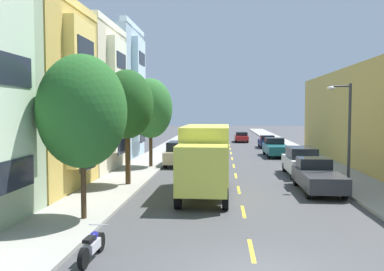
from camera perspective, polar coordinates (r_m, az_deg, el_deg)
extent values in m
plane|color=#424244|center=(41.03, 5.50, -2.73)|extent=(160.00, 160.00, 0.00)
cube|color=#99968E|center=(39.50, -4.80, -2.86)|extent=(3.20, 120.00, 0.14)
cube|color=#99968E|center=(39.84, 15.84, -2.93)|extent=(3.20, 120.00, 0.14)
cube|color=yellow|center=(13.55, 8.27, -15.51)|extent=(0.14, 2.20, 0.01)
cube|color=yellow|center=(18.34, 7.15, -10.44)|extent=(0.14, 2.20, 0.01)
cube|color=yellow|center=(23.22, 6.51, -7.49)|extent=(0.14, 2.20, 0.01)
cube|color=yellow|center=(28.14, 6.10, -5.56)|extent=(0.14, 2.20, 0.01)
cube|color=yellow|center=(33.09, 5.81, -4.21)|extent=(0.14, 2.20, 0.01)
cube|color=yellow|center=(38.05, 5.60, -3.21)|extent=(0.14, 2.20, 0.01)
cube|color=yellow|center=(43.02, 5.44, -2.44)|extent=(0.14, 2.20, 0.01)
cube|color=yellow|center=(47.99, 5.31, -1.83)|extent=(0.14, 2.20, 0.01)
cube|color=yellow|center=(52.97, 5.20, -1.33)|extent=(0.14, 2.20, 0.01)
cube|color=yellow|center=(57.95, 5.12, -0.92)|extent=(0.14, 2.20, 0.01)
cube|color=beige|center=(15.82, -24.54, 10.89)|extent=(0.55, 3.35, 9.43)
cube|color=#1E232D|center=(15.69, -23.20, -4.97)|extent=(0.04, 2.55, 1.10)
cube|color=#1E232D|center=(15.60, -23.52, 8.34)|extent=(0.04, 2.55, 1.10)
cube|color=#F9D572|center=(23.56, -16.57, 17.19)|extent=(0.60, 7.45, 0.44)
cube|color=#F9D572|center=(22.71, -15.12, 5.63)|extent=(0.55, 3.35, 7.67)
cube|color=#1E232D|center=(22.75, -14.27, -3.30)|extent=(0.04, 2.55, 1.10)
cube|color=#1E232D|center=(22.60, -14.38, 4.15)|extent=(0.04, 2.55, 1.10)
cube|color=#1E232D|center=(22.83, -14.50, 11.58)|extent=(0.04, 2.55, 1.10)
cube|color=beige|center=(32.25, -21.52, 4.48)|extent=(12.41, 7.45, 10.23)
cube|color=white|center=(30.75, -11.36, 14.73)|extent=(0.60, 7.45, 0.44)
cube|color=white|center=(30.04, -10.28, 5.54)|extent=(0.55, 3.35, 7.98)
cube|color=#1E232D|center=(30.05, -9.66, -1.49)|extent=(0.04, 2.55, 1.10)
cube|color=#1E232D|center=(29.95, -9.72, 4.37)|extent=(0.04, 2.55, 1.10)
cube|color=#1E232D|center=(30.16, -9.78, 10.21)|extent=(0.04, 2.55, 1.10)
cube|color=#9EB7CC|center=(39.37, -16.92, 5.37)|extent=(12.75, 7.45, 11.65)
cube|color=#CAE7FE|center=(38.31, -8.22, 14.65)|extent=(0.60, 7.45, 0.44)
cube|color=#CAE7FE|center=(37.52, -7.35, 6.30)|extent=(0.55, 3.35, 9.09)
cube|color=#1E232D|center=(37.48, -6.86, -0.10)|extent=(0.04, 2.55, 1.10)
cube|color=#1E232D|center=(37.43, -6.90, 5.24)|extent=(0.04, 2.55, 1.10)
cube|color=#1E232D|center=(37.71, -6.94, 10.56)|extent=(0.04, 2.55, 1.10)
cylinder|color=#47331E|center=(16.87, -14.85, -6.82)|extent=(0.21, 0.21, 2.57)
ellipsoid|color=#235B23|center=(16.60, -15.01, 3.27)|extent=(3.49, 3.49, 4.46)
cylinder|color=#47331E|center=(24.14, -8.90, -2.97)|extent=(0.30, 0.30, 3.16)
ellipsoid|color=#1E4C1E|center=(23.99, -8.97, 4.33)|extent=(3.00, 3.00, 3.98)
cylinder|color=#47331E|center=(31.65, -5.75, -1.80)|extent=(0.27, 0.27, 2.75)
ellipsoid|color=#2D6B2D|center=(31.52, -5.78, 3.79)|extent=(3.35, 3.35, 4.56)
cylinder|color=#38383D|center=(24.33, 21.02, -0.02)|extent=(0.16, 0.16, 5.77)
cylinder|color=#38383D|center=(24.17, 19.91, 6.46)|extent=(1.10, 0.10, 0.10)
ellipsoid|color=silver|center=(24.04, 18.75, 6.27)|extent=(0.44, 0.28, 0.20)
cube|color=#D8D84C|center=(22.24, 2.01, -2.43)|extent=(2.48, 5.72, 2.92)
cube|color=#D8D84C|center=(18.33, 1.36, -4.83)|extent=(2.33, 1.93, 2.20)
cube|color=black|center=(17.37, 1.17, -3.67)|extent=(2.02, 0.11, 0.97)
cube|color=black|center=(25.20, 2.33, -5.61)|extent=(2.40, 0.19, 0.24)
cylinder|color=black|center=(18.60, -1.96, -8.71)|extent=(0.29, 0.96, 0.96)
cylinder|color=black|center=(18.47, 4.67, -8.81)|extent=(0.29, 0.96, 0.96)
cylinder|color=black|center=(24.16, -0.32, -5.89)|extent=(0.29, 0.96, 0.96)
cylinder|color=black|center=(24.06, 4.74, -5.94)|extent=(0.29, 0.96, 0.96)
cylinder|color=black|center=(23.08, -0.57, -6.33)|extent=(0.29, 0.96, 0.96)
cylinder|color=black|center=(22.98, 4.73, -6.38)|extent=(0.29, 0.96, 0.96)
cube|color=navy|center=(49.73, 10.34, -0.95)|extent=(1.79, 4.02, 0.62)
cube|color=black|center=(49.21, 10.41, -0.31)|extent=(1.55, 1.70, 0.55)
cylinder|color=black|center=(51.19, 11.00, -1.18)|extent=(0.23, 0.66, 0.66)
cylinder|color=black|center=(51.02, 9.31, -1.18)|extent=(0.23, 0.66, 0.66)
cylinder|color=black|center=(48.51, 11.41, -1.44)|extent=(0.23, 0.66, 0.66)
cylinder|color=black|center=(48.32, 9.63, -1.44)|extent=(0.23, 0.66, 0.66)
cube|color=black|center=(46.65, -0.03, -1.07)|extent=(2.03, 5.31, 0.80)
cube|color=black|center=(45.44, -0.15, -0.30)|extent=(1.77, 1.60, 0.60)
cylinder|color=black|center=(44.98, -1.35, -1.75)|extent=(0.22, 0.66, 0.66)
cylinder|color=black|center=(44.83, 0.92, -1.77)|extent=(0.22, 0.66, 0.66)
cylinder|color=black|center=(48.55, -0.91, -1.37)|extent=(0.22, 0.66, 0.66)
cylinder|color=black|center=(48.42, 1.19, -1.38)|extent=(0.22, 0.66, 0.66)
cube|color=tan|center=(33.02, -1.76, -2.85)|extent=(2.09, 4.85, 0.90)
cube|color=black|center=(32.95, -1.77, -1.47)|extent=(1.80, 2.83, 0.70)
cylinder|color=black|center=(31.60, -3.71, -3.96)|extent=(0.24, 0.67, 0.66)
cylinder|color=black|center=(31.36, -0.59, -4.01)|extent=(0.24, 0.67, 0.66)
cylinder|color=black|center=(34.80, -2.82, -3.27)|extent=(0.24, 0.67, 0.66)
cylinder|color=black|center=(34.59, 0.02, -3.31)|extent=(0.24, 0.67, 0.66)
cube|color=silver|center=(28.92, 14.91, -3.86)|extent=(1.96, 4.80, 0.90)
cube|color=black|center=(28.83, 14.94, -2.28)|extent=(1.72, 2.79, 0.70)
cylinder|color=black|center=(30.73, 15.92, -4.30)|extent=(0.22, 0.66, 0.66)
cylinder|color=black|center=(30.43, 12.72, -4.33)|extent=(0.22, 0.66, 0.66)
cylinder|color=black|center=(27.58, 17.31, -5.20)|extent=(0.22, 0.66, 0.66)
cylinder|color=black|center=(27.24, 13.75, -5.25)|extent=(0.22, 0.66, 0.66)
cube|color=#333338|center=(23.36, 17.13, -5.74)|extent=(2.03, 5.31, 0.80)
cube|color=black|center=(24.39, 16.57, -3.69)|extent=(1.77, 1.60, 0.60)
cylinder|color=black|center=(25.35, 18.20, -5.96)|extent=(0.22, 0.66, 0.66)
cylinder|color=black|center=(25.00, 14.21, -6.03)|extent=(0.22, 0.66, 0.66)
cylinder|color=black|center=(21.92, 20.44, -7.47)|extent=(0.22, 0.66, 0.66)
cylinder|color=black|center=(21.51, 15.83, -7.59)|extent=(0.22, 0.66, 0.66)
cube|color=#195B60|center=(40.34, 11.58, -1.85)|extent=(2.11, 5.34, 0.80)
cube|color=black|center=(41.43, 11.35, -0.73)|extent=(1.79, 1.63, 0.60)
cylinder|color=black|center=(42.29, 12.40, -2.16)|extent=(0.23, 0.66, 0.66)
cylinder|color=black|center=(42.03, 10.00, -2.17)|extent=(0.23, 0.66, 0.66)
cylinder|color=black|center=(38.75, 13.27, -2.68)|extent=(0.23, 0.66, 0.66)
cylinder|color=black|center=(38.48, 10.66, -2.69)|extent=(0.23, 0.66, 0.66)
cube|color=#AD1E1E|center=(58.40, 6.88, -0.28)|extent=(1.80, 4.50, 0.60)
cube|color=black|center=(58.14, 6.90, 0.24)|extent=(1.58, 2.16, 0.50)
cylinder|color=black|center=(59.98, 7.56, -0.48)|extent=(0.22, 0.66, 0.66)
cylinder|color=black|center=(59.91, 6.06, -0.47)|extent=(0.22, 0.66, 0.66)
cylinder|color=black|center=(56.94, 7.74, -0.69)|extent=(0.22, 0.66, 0.66)
cylinder|color=black|center=(56.86, 6.16, -0.68)|extent=(0.22, 0.66, 0.66)
cylinder|color=black|center=(13.54, -12.65, -14.25)|extent=(0.16, 0.60, 0.60)
cylinder|color=black|center=(12.25, -14.86, -16.21)|extent=(0.16, 0.60, 0.60)
cube|color=silver|center=(12.85, -13.70, -14.68)|extent=(0.30, 0.82, 0.28)
ellipsoid|color=navy|center=(12.93, -13.46, -13.35)|extent=(0.24, 0.48, 0.22)
cube|color=black|center=(12.53, -14.13, -13.81)|extent=(0.23, 0.53, 0.10)
cylinder|color=silver|center=(13.27, -12.84, -12.01)|extent=(0.62, 0.05, 0.03)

